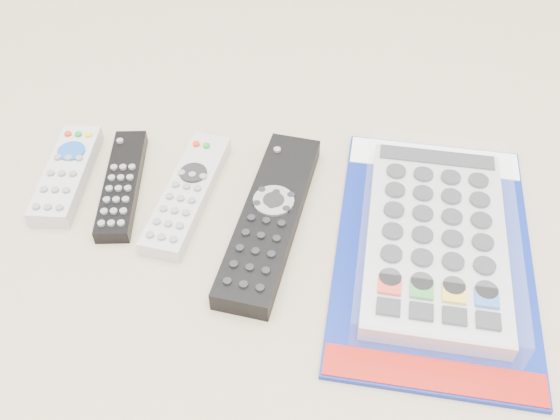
# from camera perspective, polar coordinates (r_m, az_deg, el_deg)

# --- Properties ---
(remote_small_grey) EXTENTS (0.05, 0.16, 0.02)m
(remote_small_grey) POSITION_cam_1_polar(r_m,az_deg,el_deg) (0.81, -18.91, 3.15)
(remote_small_grey) COLOR #A9A9AB
(remote_small_grey) RESTS_ON ground
(remote_slim_black) EXTENTS (0.06, 0.18, 0.02)m
(remote_slim_black) POSITION_cam_1_polar(r_m,az_deg,el_deg) (0.78, -14.24, 2.33)
(remote_slim_black) COLOR black
(remote_slim_black) RESTS_ON ground
(remote_silver_dvd) EXTENTS (0.08, 0.20, 0.02)m
(remote_silver_dvd) POSITION_cam_1_polar(r_m,az_deg,el_deg) (0.75, -8.47, 1.56)
(remote_silver_dvd) COLOR #B9B9BE
(remote_silver_dvd) RESTS_ON ground
(remote_large_black) EXTENTS (0.10, 0.26, 0.03)m
(remote_large_black) POSITION_cam_1_polar(r_m,az_deg,el_deg) (0.71, -0.88, -0.68)
(remote_large_black) COLOR black
(remote_large_black) RESTS_ON ground
(jumbo_remote_packaged) EXTENTS (0.24, 0.36, 0.05)m
(jumbo_remote_packaged) POSITION_cam_1_polar(r_m,az_deg,el_deg) (0.70, 14.06, -2.34)
(jumbo_remote_packaged) COLOR navy
(jumbo_remote_packaged) RESTS_ON ground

